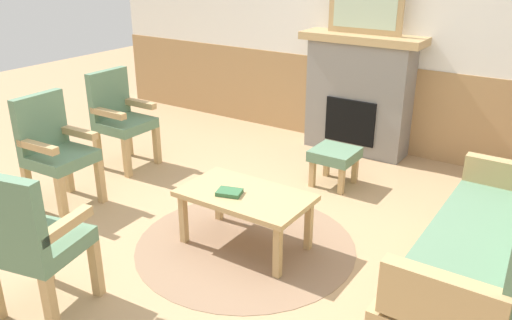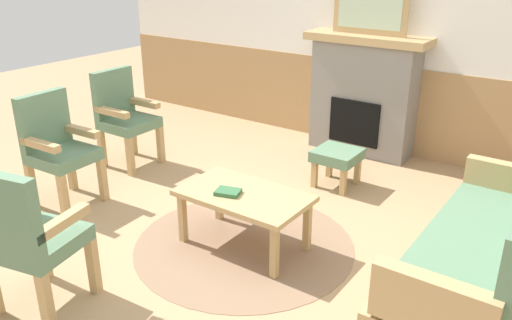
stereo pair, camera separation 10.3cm
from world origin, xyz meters
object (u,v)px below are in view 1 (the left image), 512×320
Objects in this scene: framed_picture at (366,6)px; armchair_by_window_left at (54,147)px; coffee_table at (245,200)px; footstool at (335,157)px; armchair_front_left at (30,237)px; book_on_table at (229,192)px; fireplace at (359,93)px; couch at (486,250)px; armchair_near_fireplace at (119,115)px.

framed_picture is 0.82× the size of armchair_by_window_left.
framed_picture reaches higher than coffee_table.
footstool is at bearing 87.22° from coffee_table.
armchair_front_left is (1.16, -1.03, 0.00)m from armchair_by_window_left.
fireplace is at bearing 91.32° from book_on_table.
book_on_table is (-0.09, -0.08, 0.07)m from coffee_table.
armchair_by_window_left is (-1.61, -2.68, -1.02)m from framed_picture.
armchair_by_window_left is at bearing 138.54° from armchair_front_left.
book_on_table is at bearing -88.68° from framed_picture.
framed_picture reaches higher than couch.
couch is at bearing 35.49° from armchair_front_left.
book_on_table is at bearing -137.72° from coffee_table.
couch is 4.50× the size of footstool.
couch and armchair_front_left have the same top height.
couch and armchair_near_fireplace have the same top height.
coffee_table is 0.98× the size of armchair_by_window_left.
couch is 1.84× the size of armchair_front_left.
footstool is at bearing 84.02° from book_on_table.
fireplace reaches higher than armchair_front_left.
couch is 3.64m from armchair_near_fireplace.
book_on_table reaches higher than coffee_table.
armchair_near_fireplace is at bearing 173.85° from couch.
armchair_near_fireplace is 0.98m from armchair_by_window_left.
armchair_front_left reaches higher than footstool.
armchair_by_window_left is (-1.82, -1.71, 0.25)m from footstool.
framed_picture is 0.83× the size of coffee_table.
couch is at bearing -36.26° from footstool.
armchair_by_window_left is (0.23, -0.95, 0.00)m from armchair_near_fireplace.
couch reaches higher than footstool.
armchair_front_left is at bearing -54.88° from armchair_near_fireplace.
footstool is (0.21, -0.98, -1.28)m from framed_picture.
couch is 1.74m from book_on_table.
footstool is (0.21, -0.98, -0.37)m from fireplace.
fireplace reaches higher than couch.
couch reaches higher than coffee_table.
coffee_table is 0.98× the size of armchair_front_left.
armchair_front_left is at bearing -144.51° from couch.
armchair_by_window_left is at bearing -76.52° from armchair_near_fireplace.
framed_picture is 0.82× the size of armchair_near_fireplace.
armchair_by_window_left is at bearing -171.46° from book_on_table.
fireplace is at bearing 93.45° from coffee_table.
armchair_by_window_left reaches higher than coffee_table.
coffee_table is 2.08m from armchair_near_fireplace.
fireplace is 7.34× the size of book_on_table.
armchair_by_window_left is (-3.39, -0.56, 0.14)m from couch.
framed_picture reaches higher than fireplace.
fireplace is 0.72× the size of couch.
armchair_front_left reaches higher than book_on_table.
framed_picture is at bearing 43.29° from armchair_near_fireplace.
footstool is at bearing 43.12° from armchair_by_window_left.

